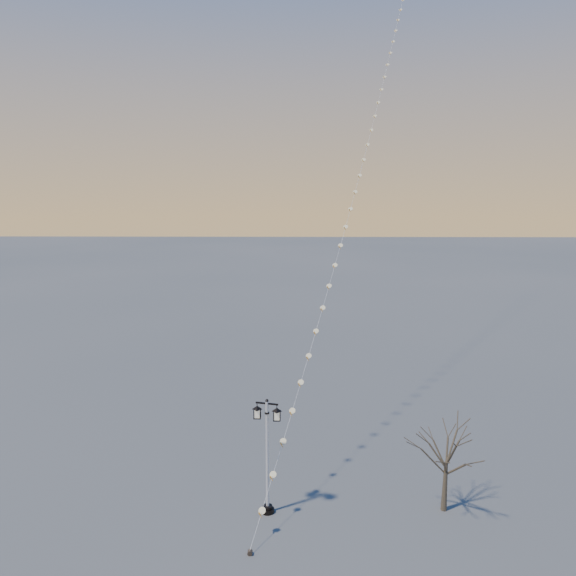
{
  "coord_description": "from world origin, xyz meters",
  "views": [
    {
      "loc": [
        0.91,
        -21.52,
        15.02
      ],
      "look_at": [
        0.45,
        6.41,
        9.94
      ],
      "focal_mm": 34.51,
      "sensor_mm": 36.0,
      "label": 1
    }
  ],
  "objects": [
    {
      "name": "ground",
      "position": [
        0.0,
        0.0,
        0.0
      ],
      "size": [
        300.0,
        300.0,
        0.0
      ],
      "primitive_type": "plane",
      "color": "#545655",
      "rests_on": "ground"
    },
    {
      "name": "street_lamp",
      "position": [
        -0.43,
        2.14,
        3.1
      ],
      "size": [
        1.4,
        0.71,
        5.61
      ],
      "rotation": [
        0.0,
        0.0,
        -0.24
      ],
      "color": "black",
      "rests_on": "ground"
    },
    {
      "name": "bare_tree",
      "position": [
        7.89,
        2.45,
        3.07
      ],
      "size": [
        2.67,
        2.67,
        4.42
      ],
      "rotation": [
        0.0,
        0.0,
        -0.02
      ],
      "color": "#453B2B",
      "rests_on": "ground"
    },
    {
      "name": "kite_train",
      "position": [
        6.47,
        22.5,
        20.74
      ],
      "size": [
        15.55,
        47.48,
        41.67
      ],
      "rotation": [
        0.0,
        0.0,
        0.37
      ],
      "color": "#2F251B",
      "rests_on": "ground"
    }
  ]
}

